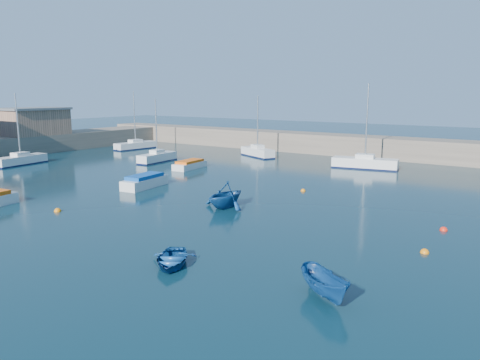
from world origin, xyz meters
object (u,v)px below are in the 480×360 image
Objects in this scene: sailboat_4 at (136,145)px; dinghy_right at (325,285)px; brick_shed_a at (33,122)px; dinghy_left at (225,195)px; dinghy_center at (171,259)px; motorboat_1 at (145,181)px; motorboat_2 at (190,165)px; sailboat_3 at (157,157)px; sailboat_2 at (21,160)px; sailboat_5 at (258,152)px; sailboat_6 at (365,163)px.

dinghy_right is (44.26, -30.63, 0.03)m from sailboat_4.
dinghy_left is (40.77, -10.39, -3.15)m from brick_shed_a.
motorboat_1 is at bearing 106.50° from dinghy_center.
dinghy_center is at bearing -57.27° from motorboat_2.
dinghy_right is (32.29, -23.06, 0.01)m from sailboat_3.
motorboat_2 is (17.57, 9.02, -0.13)m from sailboat_2.
sailboat_5 reaches higher than dinghy_left.
motorboat_2 is 33.78m from dinghy_right.
dinghy_center is (24.77, -23.85, -0.27)m from sailboat_3.
motorboat_2 is at bearing 142.03° from dinghy_left.
brick_shed_a reaches higher than dinghy_right.
motorboat_1 is at bearing -147.34° from sailboat_5.
sailboat_4 reaches higher than dinghy_right.
dinghy_left reaches higher than dinghy_center.
brick_shed_a is 0.99× the size of sailboat_2.
sailboat_2 is 1.74× the size of motorboat_2.
motorboat_1 is 1.58× the size of dinghy_center.
sailboat_6 reaches higher than brick_shed_a.
sailboat_4 is 48.34m from dinghy_center.
sailboat_6 is 22.84m from dinghy_left.
sailboat_4 is 38.19m from dinghy_left.
sailboat_2 is at bearing 108.90° from dinghy_right.
brick_shed_a is 44.47m from sailboat_6.
sailboat_3 is 0.96× the size of sailboat_5.
dinghy_left is at bearing -18.12° from motorboat_1.
sailboat_5 is at bearing 40.42° from sailboat_2.
sailboat_3 is 39.68m from dinghy_right.
sailboat_6 is (33.79, 1.93, 0.07)m from sailboat_4.
dinghy_right reaches higher than motorboat_2.
sailboat_2 reaches higher than sailboat_3.
motorboat_2 is (-3.60, 10.02, -0.10)m from motorboat_1.
sailboat_5 is 1.61× the size of motorboat_1.
sailboat_5 is 0.86× the size of sailboat_6.
sailboat_6 is 2.97× the size of dinghy_right.
sailboat_5 reaches higher than dinghy_center.
dinghy_left is at bearing -14.13° from sailboat_2.
sailboat_6 is at bearing 9.02° from sailboat_4.
sailboat_4 is 2.73× the size of dinghy_center.
motorboat_2 is at bearing -20.43° from sailboat_4.
sailboat_4 is 33.85m from sailboat_6.
motorboat_2 is at bearing -158.03° from sailboat_5.
sailboat_2 is 38.61m from sailboat_6.
brick_shed_a is at bearing 141.72° from sailboat_5.
motorboat_2 is 18.11m from dinghy_left.
sailboat_4 is 29.02m from motorboat_1.
sailboat_5 reaches higher than sailboat_3.
sailboat_5 is at bearing 79.94° from motorboat_2.
sailboat_6 is at bearing 52.52° from motorboat_1.
sailboat_3 is at bearing 102.96° from sailboat_6.
sailboat_4 is at bearing 90.37° from dinghy_right.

